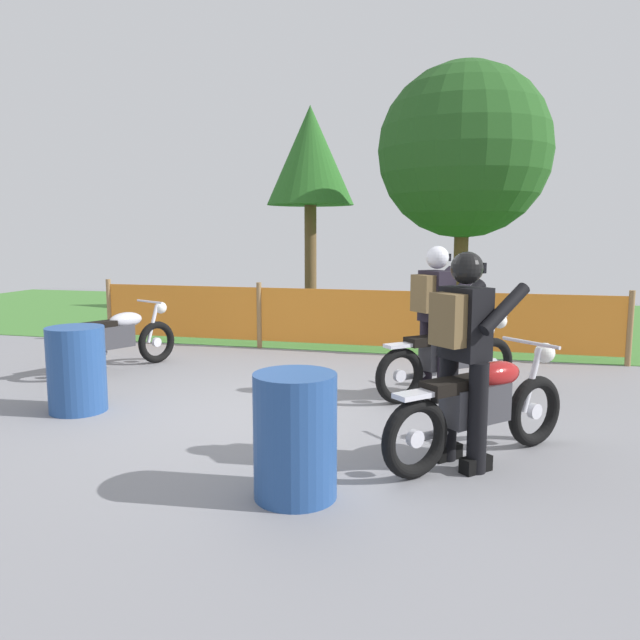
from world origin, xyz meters
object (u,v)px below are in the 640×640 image
(motorcycle_trailing, at_px, (449,357))
(oil_drum, at_px, (77,369))
(motorcycle_lead, at_px, (481,406))
(rider_trailing, at_px, (435,314))
(motorcycle_third, at_px, (116,338))
(rider_lead, at_px, (464,348))
(spare_drum, at_px, (295,436))

(motorcycle_trailing, height_order, oil_drum, motorcycle_trailing)
(motorcycle_lead, bearing_deg, oil_drum, 127.17)
(motorcycle_trailing, xyz_separation_m, rider_trailing, (-0.15, -0.15, 0.51))
(motorcycle_lead, relative_size, motorcycle_third, 0.86)
(rider_lead, height_order, oil_drum, rider_lead)
(rider_trailing, xyz_separation_m, spare_drum, (-0.73, -2.90, -0.51))
(rider_lead, relative_size, oil_drum, 1.92)
(rider_lead, height_order, spare_drum, rider_lead)
(motorcycle_trailing, distance_m, rider_trailing, 0.55)
(motorcycle_third, relative_size, rider_lead, 1.04)
(motorcycle_trailing, height_order, rider_lead, rider_lead)
(motorcycle_lead, distance_m, motorcycle_third, 5.21)
(rider_lead, distance_m, oil_drum, 3.95)
(motorcycle_third, bearing_deg, oil_drum, -134.47)
(motorcycle_trailing, distance_m, spare_drum, 3.17)
(rider_lead, xyz_separation_m, rider_trailing, (-0.37, 2.01, 0.00))
(motorcycle_third, bearing_deg, spare_drum, -108.65)
(motorcycle_third, height_order, rider_lead, rider_lead)
(rider_lead, bearing_deg, rider_trailing, 53.22)
(motorcycle_third, bearing_deg, motorcycle_lead, -90.64)
(spare_drum, bearing_deg, rider_trailing, 75.93)
(motorcycle_third, relative_size, spare_drum, 2.00)
(motorcycle_trailing, relative_size, motorcycle_third, 0.84)
(motorcycle_lead, distance_m, spare_drum, 1.62)
(motorcycle_lead, bearing_deg, rider_lead, -179.49)
(motorcycle_lead, height_order, motorcycle_trailing, motorcycle_lead)
(motorcycle_third, xyz_separation_m, rider_lead, (4.57, -2.37, 0.52))
(motorcycle_lead, relative_size, spare_drum, 1.72)
(rider_lead, bearing_deg, motorcycle_third, 105.52)
(motorcycle_trailing, xyz_separation_m, oil_drum, (-3.67, -1.59, -0.01))
(motorcycle_third, xyz_separation_m, rider_trailing, (4.21, -0.36, 0.52))
(motorcycle_trailing, bearing_deg, rider_lead, -127.75)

